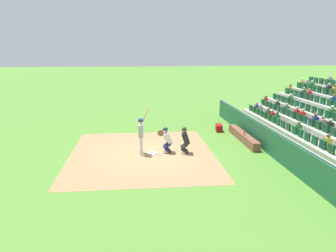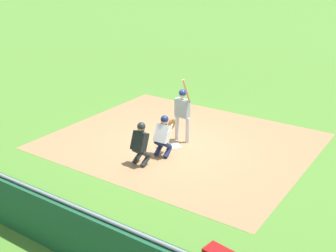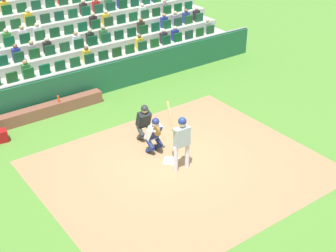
{
  "view_description": "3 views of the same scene",
  "coord_description": "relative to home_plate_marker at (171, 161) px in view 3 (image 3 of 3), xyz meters",
  "views": [
    {
      "loc": [
        -14.85,
        0.73,
        4.89
      ],
      "look_at": [
        0.11,
        -0.76,
        1.31
      ],
      "focal_mm": 34.68,
      "sensor_mm": 36.0,
      "label": 1
    },
    {
      "loc": [
        6.84,
        -10.43,
        5.66
      ],
      "look_at": [
        0.37,
        -0.83,
        1.05
      ],
      "focal_mm": 46.13,
      "sensor_mm": 36.0,
      "label": 2
    },
    {
      "loc": [
        7.33,
        9.88,
        8.1
      ],
      "look_at": [
        0.01,
        -0.13,
        1.19
      ],
      "focal_mm": 51.12,
      "sensor_mm": 36.0,
      "label": 3
    }
  ],
  "objects": [
    {
      "name": "ground_plane",
      "position": [
        0.0,
        0.0,
        -0.02
      ],
      "size": [
        160.0,
        160.0,
        0.0
      ],
      "primitive_type": "plane",
      "color": "#4E822E"
    },
    {
      "name": "infield_dirt_patch",
      "position": [
        0.0,
        0.5,
        -0.01
      ],
      "size": [
        8.05,
        6.79,
        0.01
      ],
      "primitive_type": "cube",
      "rotation": [
        0.0,
        0.0,
        -0.0
      ],
      "color": "#9D764E",
      "rests_on": "ground_plane"
    },
    {
      "name": "home_plate_marker",
      "position": [
        0.0,
        0.0,
        0.0
      ],
      "size": [
        0.62,
        0.62,
        0.02
      ],
      "primitive_type": "cube",
      "rotation": [
        0.0,
        0.0,
        0.79
      ],
      "color": "white",
      "rests_on": "infield_dirt_patch"
    },
    {
      "name": "batter_at_plate",
      "position": [
        0.02,
        0.53,
        1.07
      ],
      "size": [
        0.6,
        0.53,
        2.2
      ],
      "color": "silver",
      "rests_on": "ground_plane"
    },
    {
      "name": "catcher_crouching",
      "position": [
        0.13,
        -0.7,
        0.7
      ],
      "size": [
        0.48,
        0.73,
        1.28
      ],
      "color": "navy",
      "rests_on": "ground_plane"
    },
    {
      "name": "home_plate_umpire",
      "position": [
        -0.08,
        -1.56,
        0.69
      ],
      "size": [
        0.5,
        0.5,
        1.31
      ],
      "color": "#252828",
      "rests_on": "ground_plane"
    },
    {
      "name": "dugout_wall",
      "position": [
        0.0,
        -5.6,
        0.59
      ],
      "size": [
        17.05,
        0.24,
        1.26
      ],
      "color": "#1C5334",
      "rests_on": "ground_plane"
    },
    {
      "name": "dugout_bench",
      "position": [
        1.73,
        -5.05,
        0.2
      ],
      "size": [
        4.14,
        0.4,
        0.44
      ],
      "primitive_type": "cube",
      "color": "brown",
      "rests_on": "ground_plane"
    },
    {
      "name": "water_bottle_on_bench",
      "position": [
        1.37,
        -4.98,
        0.55
      ],
      "size": [
        0.07,
        0.07,
        0.25
      ],
      "primitive_type": "cylinder",
      "color": "#E14322",
      "rests_on": "dugout_bench"
    },
    {
      "name": "bleacher_stand",
      "position": [
        -0.01,
        -10.87,
        0.91
      ],
      "size": [
        18.17,
        5.42,
        3.18
      ],
      "color": "#A5A898",
      "rests_on": "ground_plane"
    }
  ]
}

